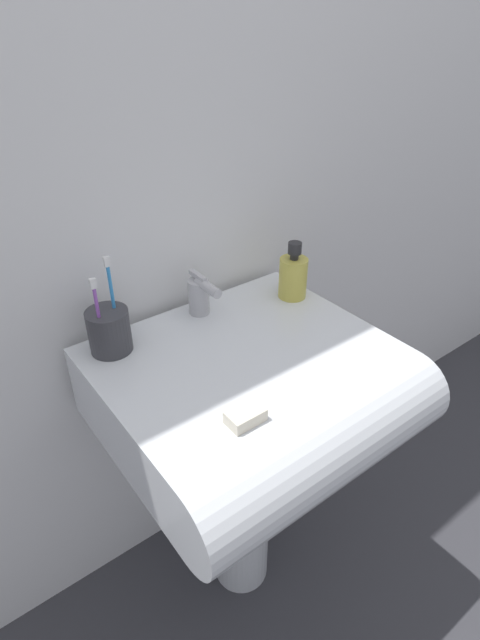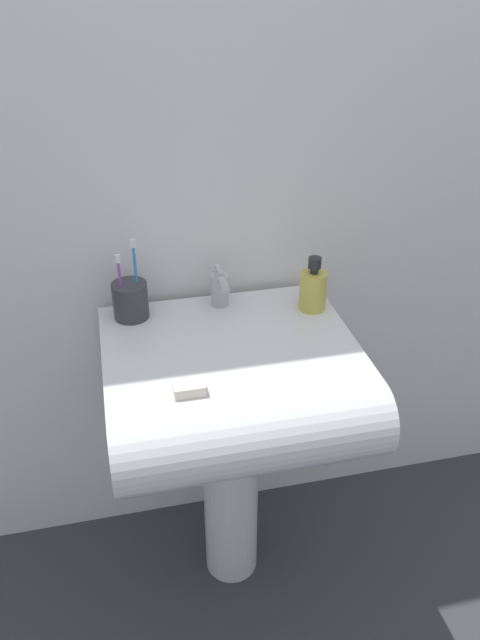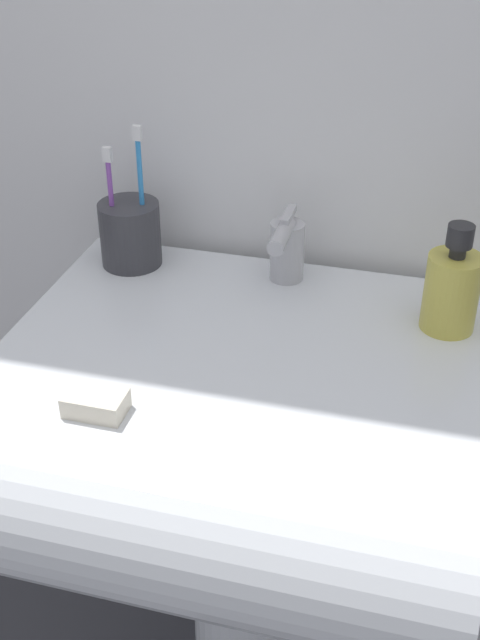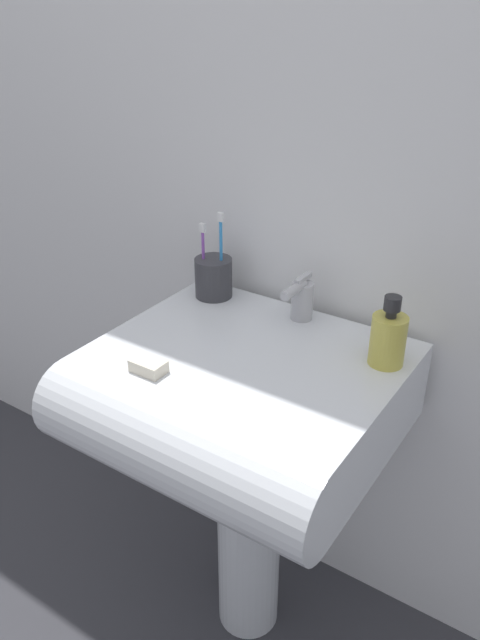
{
  "view_description": "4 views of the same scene",
  "coord_description": "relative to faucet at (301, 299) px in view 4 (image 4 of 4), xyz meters",
  "views": [
    {
      "loc": [
        -0.51,
        -0.66,
        1.39
      ],
      "look_at": [
        -0.02,
        -0.02,
        0.87
      ],
      "focal_mm": 28.0,
      "sensor_mm": 36.0,
      "label": 1
    },
    {
      "loc": [
        -0.24,
        -1.18,
        1.58
      ],
      "look_at": [
        0.02,
        -0.01,
        0.84
      ],
      "focal_mm": 35.0,
      "sensor_mm": 36.0,
      "label": 2
    },
    {
      "loc": [
        0.21,
        -0.79,
        1.32
      ],
      "look_at": [
        -0.0,
        -0.0,
        0.82
      ],
      "focal_mm": 45.0,
      "sensor_mm": 36.0,
      "label": 3
    },
    {
      "loc": [
        0.57,
        -0.89,
        1.41
      ],
      "look_at": [
        -0.02,
        -0.01,
        0.85
      ],
      "focal_mm": 35.0,
      "sensor_mm": 36.0,
      "label": 4
    }
  ],
  "objects": [
    {
      "name": "bar_soap",
      "position": [
        -0.13,
        -0.34,
        -0.04
      ],
      "size": [
        0.07,
        0.04,
        0.02
      ],
      "primitive_type": "cube",
      "color": "silver",
      "rests_on": "sink_basin"
    },
    {
      "name": "toothbrush_cup",
      "position": [
        -0.22,
        -0.01,
        -0.0
      ],
      "size": [
        0.09,
        0.09,
        0.2
      ],
      "color": "#38383D",
      "rests_on": "sink_basin"
    },
    {
      "name": "sink_pedestal",
      "position": [
        -0.01,
        -0.17,
        -0.52
      ],
      "size": [
        0.15,
        0.15,
        0.61
      ],
      "primitive_type": "cylinder",
      "color": "white",
      "rests_on": "ground"
    },
    {
      "name": "faucet",
      "position": [
        0.0,
        0.0,
        0.0
      ],
      "size": [
        0.05,
        0.11,
        0.1
      ],
      "color": "#B7B7BC",
      "rests_on": "sink_basin"
    },
    {
      "name": "soap_bottle",
      "position": [
        0.22,
        -0.07,
        0.0
      ],
      "size": [
        0.07,
        0.07,
        0.14
      ],
      "color": "gold",
      "rests_on": "sink_basin"
    },
    {
      "name": "ground_plane",
      "position": [
        -0.01,
        -0.17,
        -0.83
      ],
      "size": [
        6.0,
        6.0,
        0.0
      ],
      "primitive_type": "plane",
      "color": "#38383D",
      "rests_on": "ground"
    },
    {
      "name": "wall_back",
      "position": [
        -0.01,
        0.1,
        0.37
      ],
      "size": [
        5.0,
        0.05,
        2.4
      ],
      "primitive_type": "cube",
      "color": "white",
      "rests_on": "ground"
    },
    {
      "name": "sink_basin",
      "position": [
        -0.01,
        -0.24,
        -0.13
      ],
      "size": [
        0.58,
        0.54,
        0.17
      ],
      "color": "white",
      "rests_on": "sink_pedestal"
    }
  ]
}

